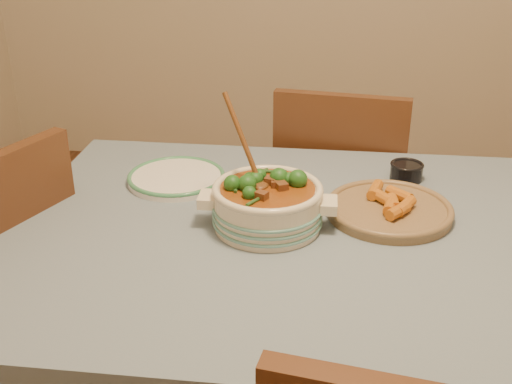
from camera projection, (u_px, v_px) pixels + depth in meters
dining_table at (352, 267)px, 1.57m from camera, size 1.68×1.08×0.76m
stew_casserole at (267, 202)px, 1.53m from camera, size 0.33×0.27×0.31m
white_plate at (176, 177)px, 1.80m from camera, size 0.35×0.35×0.02m
condiment_bowl at (407, 170)px, 1.80m from camera, size 0.11×0.11×0.05m
fried_plate at (389, 207)px, 1.61m from camera, size 0.39×0.39×0.05m
chair_far at (340, 195)px, 2.26m from camera, size 0.48×0.48×0.92m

